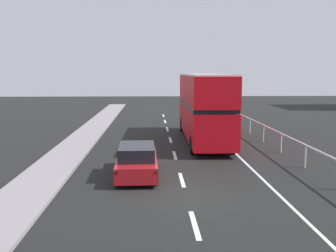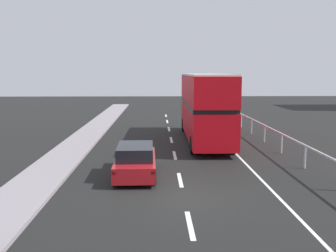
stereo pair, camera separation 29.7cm
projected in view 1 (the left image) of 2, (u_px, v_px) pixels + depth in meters
ground_plane at (186, 195)px, 14.65m from camera, size 74.05×120.00×0.10m
near_sidewalk_kerb at (26, 194)px, 14.39m from camera, size 2.13×80.00×0.14m
lane_paint_markings at (210, 150)px, 22.88m from camera, size 3.56×46.00×0.01m
bridge_side_railing at (272, 132)px, 23.69m from camera, size 0.10×42.00×1.12m
double_decker_bus_red at (204, 105)px, 25.65m from camera, size 2.59×11.52×4.37m
hatchback_car_near at (137, 161)px, 17.14m from camera, size 1.81×4.45×1.38m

